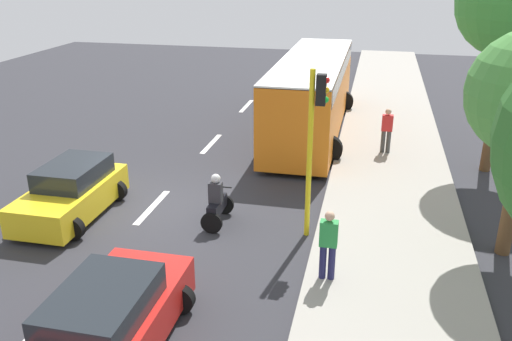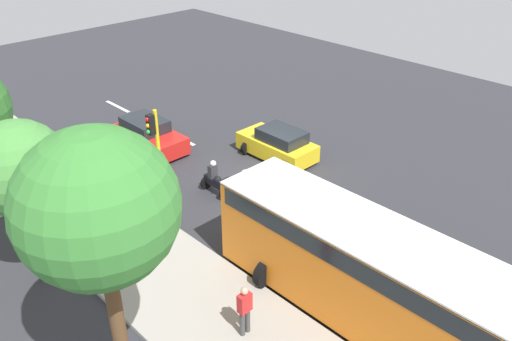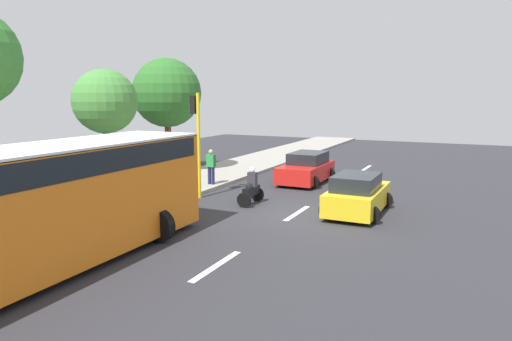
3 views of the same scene
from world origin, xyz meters
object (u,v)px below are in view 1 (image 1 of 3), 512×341
at_px(car_red, 111,320).
at_px(pedestrian_near_signal, 328,243).
at_px(city_bus, 312,89).
at_px(motorcycle, 217,203).
at_px(car_yellow_cab, 72,192).
at_px(pedestrian_by_tree, 387,129).
at_px(traffic_light_corner, 314,132).

xyz_separation_m(car_red, pedestrian_near_signal, (3.72, 3.15, 0.35)).
bearing_deg(city_bus, motorcycle, -99.19).
bearing_deg(car_yellow_cab, car_red, -53.24).
xyz_separation_m(pedestrian_near_signal, pedestrian_by_tree, (1.29, 9.00, 0.00)).
height_order(car_red, city_bus, city_bus).
height_order(city_bus, motorcycle, city_bus).
distance_m(car_red, car_yellow_cab, 6.36).
bearing_deg(traffic_light_corner, pedestrian_near_signal, -73.52).
xyz_separation_m(car_red, traffic_light_corner, (3.07, 5.38, 2.22)).
bearing_deg(motorcycle, traffic_light_corner, -2.04).
bearing_deg(car_yellow_cab, traffic_light_corner, 2.39).
bearing_deg(car_yellow_cab, motorcycle, 5.11).
height_order(car_yellow_cab, motorcycle, motorcycle).
bearing_deg(city_bus, traffic_light_corner, -82.82).
bearing_deg(traffic_light_corner, city_bus, 97.18).
distance_m(motorcycle, pedestrian_by_tree, 8.11).
relative_size(motorcycle, pedestrian_by_tree, 0.91).
bearing_deg(pedestrian_by_tree, car_yellow_cab, -141.33).
distance_m(car_yellow_cab, traffic_light_corner, 7.23).
relative_size(car_red, motorcycle, 2.63).
xyz_separation_m(pedestrian_by_tree, traffic_light_corner, (-1.95, -6.77, 1.87)).
xyz_separation_m(city_bus, pedestrian_by_tree, (3.11, -2.41, -0.79)).
relative_size(motorcycle, traffic_light_corner, 0.34).
relative_size(city_bus, traffic_light_corner, 2.44).
bearing_deg(car_yellow_cab, city_bus, 58.89).
distance_m(car_yellow_cab, pedestrian_near_signal, 7.78).
bearing_deg(pedestrian_near_signal, pedestrian_by_tree, 81.81).
bearing_deg(traffic_light_corner, car_red, -119.67).
bearing_deg(pedestrian_by_tree, motorcycle, -124.44).
bearing_deg(pedestrian_by_tree, traffic_light_corner, -106.08).
xyz_separation_m(car_yellow_cab, traffic_light_corner, (6.87, 0.29, 2.22)).
xyz_separation_m(car_yellow_cab, pedestrian_near_signal, (7.53, -1.94, 0.35)).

